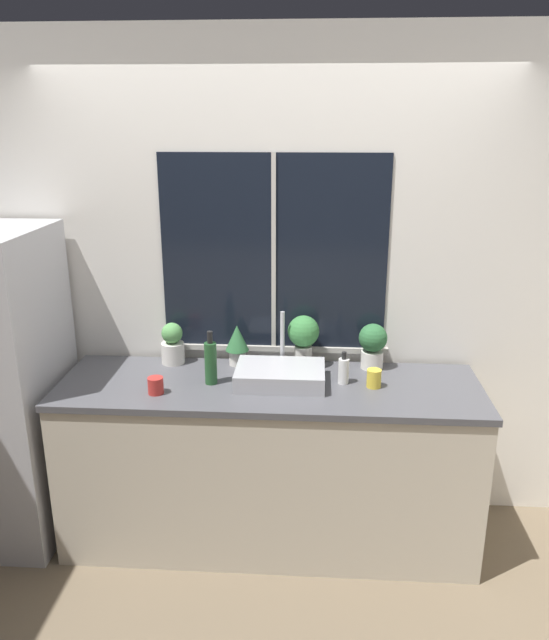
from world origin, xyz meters
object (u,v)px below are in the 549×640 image
sink (280,375)px  bottle_tall (211,362)px  soap_bottle (344,370)px  mug_red (156,386)px  potted_plant_center_right (303,336)px  mug_yellow (374,378)px  potted_plant_far_left (173,344)px  potted_plant_far_right (373,344)px  potted_plant_center_left (237,342)px

sink → bottle_tall: size_ratio=1.61×
bottle_tall → soap_bottle: bearing=3.9°
mug_red → bottle_tall: bearing=29.3°
potted_plant_center_right → soap_bottle: size_ratio=1.69×
soap_bottle → mug_yellow: size_ratio=1.82×
potted_plant_far_left → soap_bottle: size_ratio=1.36×
mug_yellow → potted_plant_far_left: bearing=166.7°
soap_bottle → potted_plant_far_right: bearing=53.4°
potted_plant_far_left → potted_plant_center_right: bearing=0.0°
potted_plant_center_right → bottle_tall: potted_plant_center_right is taller
potted_plant_center_right → mug_red: 0.85m
bottle_tall → potted_plant_far_left: bearing=134.1°
potted_plant_far_left → mug_yellow: 1.13m
soap_bottle → bottle_tall: bottle_tall is taller
potted_plant_far_right → mug_yellow: potted_plant_far_right is taller
potted_plant_center_right → mug_red: (-0.73, -0.41, -0.14)m
potted_plant_far_left → mug_yellow: potted_plant_far_left is taller
soap_bottle → potted_plant_center_left: bearing=159.1°
sink → mug_red: sink is taller
sink → potted_plant_far_right: (0.49, 0.24, 0.09)m
potted_plant_far_left → mug_yellow: (1.10, -0.26, -0.06)m
potted_plant_far_right → bottle_tall: bearing=-162.5°
soap_bottle → mug_yellow: 0.16m
potted_plant_far_left → bottle_tall: bottle_tall is taller
potted_plant_far_left → mug_yellow: bearing=-13.3°
sink → mug_yellow: sink is taller
potted_plant_far_right → soap_bottle: (-0.16, -0.22, -0.07)m
sink → potted_plant_center_left: (-0.25, 0.24, 0.08)m
soap_bottle → potted_plant_center_right: bearing=134.1°
potted_plant_center_right → mug_yellow: potted_plant_center_right is taller
sink → bottle_tall: 0.37m
sink → potted_plant_center_right: bearing=64.9°
potted_plant_far_right → sink: bearing=-153.9°
potted_plant_center_left → potted_plant_center_right: potted_plant_center_right is taller
potted_plant_center_right → mug_yellow: 0.47m
potted_plant_center_right → sink: bearing=-115.1°
soap_bottle → mug_red: soap_bottle is taller
bottle_tall → mug_yellow: size_ratio=3.00×
potted_plant_far_left → mug_red: 0.42m
sink → potted_plant_far_right: 0.56m
potted_plant_center_left → soap_bottle: size_ratio=1.33×
potted_plant_center_left → potted_plant_far_right: 0.75m
potted_plant_center_right → soap_bottle: (0.21, -0.22, -0.11)m
mug_yellow → sink: bearing=177.9°
potted_plant_center_right → mug_red: potted_plant_center_right is taller
potted_plant_far_right → mug_red: size_ratio=2.96×
potted_plant_far_left → potted_plant_center_right: 0.73m
soap_bottle → mug_yellow: bearing=-13.7°
soap_bottle → potted_plant_far_left: bearing=166.8°
potted_plant_far_left → bottle_tall: 0.37m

